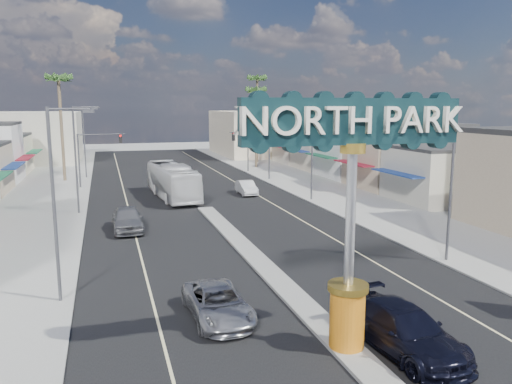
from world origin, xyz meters
TOP-DOWN VIEW (x-y plane):
  - ground at (0.00, 30.00)m, footprint 160.00×160.00m
  - road at (0.00, 30.00)m, footprint 20.00×120.00m
  - median_island at (0.00, 14.00)m, footprint 1.30×30.00m
  - sidewalk_left at (-14.00, 30.00)m, footprint 8.00×120.00m
  - sidewalk_right at (14.00, 30.00)m, footprint 8.00×120.00m
  - storefront_row_right at (24.00, 43.00)m, footprint 12.00×42.00m
  - backdrop_far_left at (-22.00, 75.00)m, footprint 20.00×20.00m
  - backdrop_far_right at (22.00, 75.00)m, footprint 20.00×20.00m
  - gateway_sign at (0.00, 1.98)m, footprint 8.20×1.50m
  - traffic_signal_left at (-9.18, 43.99)m, footprint 5.09×0.45m
  - traffic_signal_right at (9.18, 43.99)m, footprint 5.09×0.45m
  - streetlight_l_near at (-10.43, 10.00)m, footprint 2.03×0.22m
  - streetlight_l_mid at (-10.43, 30.00)m, footprint 2.03×0.22m
  - streetlight_l_far at (-10.43, 52.00)m, footprint 2.03×0.22m
  - streetlight_r_near at (10.43, 10.00)m, footprint 2.03×0.22m
  - streetlight_r_mid at (10.43, 30.00)m, footprint 2.03×0.22m
  - streetlight_r_far at (10.43, 52.00)m, footprint 2.03×0.22m
  - palm_left_far at (-13.00, 50.00)m, footprint 2.60×2.60m
  - palm_right_mid at (13.00, 56.00)m, footprint 2.60×2.60m
  - palm_right_far at (15.00, 62.00)m, footprint 2.60×2.60m
  - suv_left at (-3.98, 6.15)m, footprint 2.54×5.14m
  - suv_right at (2.00, 1.32)m, footprint 2.91×6.04m
  - car_parked_left at (-6.94, 23.01)m, footprint 2.15×5.25m
  - car_parked_right at (5.50, 34.98)m, footprint 1.57×4.31m
  - city_bus at (-2.00, 35.31)m, footprint 3.91×12.31m

SIDE VIEW (x-z plane):
  - ground at x=0.00m, z-range 0.00..0.00m
  - road at x=0.00m, z-range 0.00..0.01m
  - sidewalk_left at x=-14.00m, z-range 0.00..0.12m
  - sidewalk_right at x=14.00m, z-range 0.00..0.12m
  - median_island at x=0.00m, z-range 0.00..0.16m
  - suv_left at x=-3.98m, z-range 0.00..1.40m
  - car_parked_right at x=5.50m, z-range 0.00..1.41m
  - suv_right at x=2.00m, z-range 0.00..1.70m
  - car_parked_left at x=-6.94m, z-range 0.00..1.78m
  - city_bus at x=-2.00m, z-range 0.00..3.37m
  - storefront_row_right at x=24.00m, z-range 0.00..6.00m
  - backdrop_far_left at x=-22.00m, z-range 0.00..8.00m
  - backdrop_far_right at x=22.00m, z-range 0.00..8.00m
  - traffic_signal_left at x=-9.18m, z-range 1.27..7.27m
  - traffic_signal_right at x=9.18m, z-range 1.27..7.27m
  - streetlight_l_near at x=-10.43m, z-range 0.57..9.57m
  - streetlight_l_mid at x=-10.43m, z-range 0.57..9.57m
  - streetlight_l_far at x=-10.43m, z-range 0.57..9.57m
  - streetlight_r_near at x=10.43m, z-range 0.57..9.57m
  - streetlight_r_mid at x=10.43m, z-range 0.57..9.57m
  - streetlight_r_far at x=10.43m, z-range 0.57..9.57m
  - gateway_sign at x=0.00m, z-range 1.35..10.50m
  - palm_right_mid at x=13.00m, z-range 4.55..16.65m
  - palm_left_far at x=-13.00m, z-range 4.95..18.05m
  - palm_right_far at x=15.00m, z-range 5.34..19.44m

